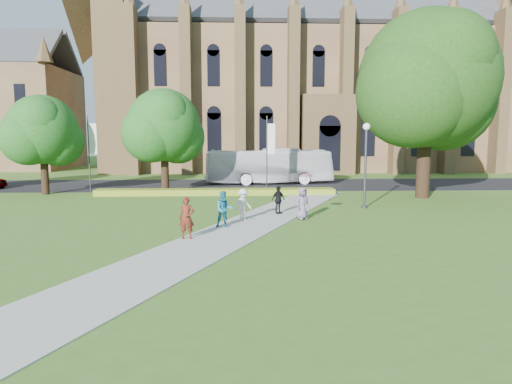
{
  "coord_description": "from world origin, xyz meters",
  "views": [
    {
      "loc": [
        -0.39,
        -21.16,
        4.54
      ],
      "look_at": [
        0.58,
        2.09,
        1.6
      ],
      "focal_mm": 32.0,
      "sensor_mm": 36.0,
      "label": 1
    }
  ],
  "objects_px": {
    "large_tree": "(427,80)",
    "tour_coach": "(269,166)",
    "streetlamp": "(366,155)",
    "pedestrian_0": "(187,218)"
  },
  "relations": [
    {
      "from": "large_tree",
      "to": "tour_coach",
      "type": "xyz_separation_m",
      "value": [
        -10.46,
        9.76,
        -6.72
      ]
    },
    {
      "from": "streetlamp",
      "to": "pedestrian_0",
      "type": "relative_size",
      "value": 2.87
    },
    {
      "from": "streetlamp",
      "to": "tour_coach",
      "type": "bearing_deg",
      "value": 109.18
    },
    {
      "from": "pedestrian_0",
      "to": "tour_coach",
      "type": "bearing_deg",
      "value": 77.41
    },
    {
      "from": "large_tree",
      "to": "streetlamp",
      "type": "bearing_deg",
      "value": -140.71
    },
    {
      "from": "streetlamp",
      "to": "tour_coach",
      "type": "height_order",
      "value": "streetlamp"
    },
    {
      "from": "tour_coach",
      "to": "pedestrian_0",
      "type": "relative_size",
      "value": 6.4
    },
    {
      "from": "tour_coach",
      "to": "pedestrian_0",
      "type": "distance_m",
      "value": 22.97
    },
    {
      "from": "streetlamp",
      "to": "large_tree",
      "type": "xyz_separation_m",
      "value": [
        5.5,
        4.5,
        5.07
      ]
    },
    {
      "from": "streetlamp",
      "to": "large_tree",
      "type": "distance_m",
      "value": 8.73
    }
  ]
}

